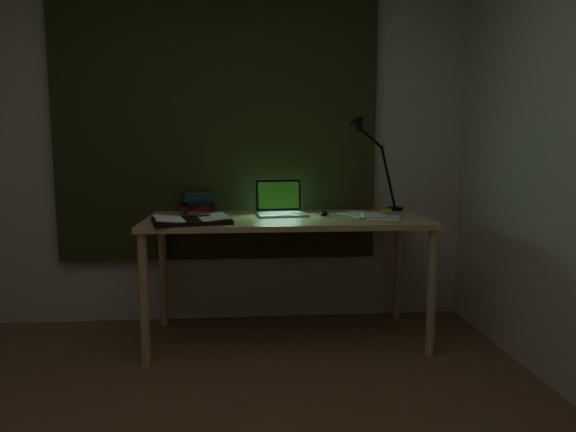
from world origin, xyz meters
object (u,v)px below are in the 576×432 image
(loose_papers, at_px, (365,215))
(desk_lamp, at_px, (396,168))
(open_textbook, at_px, (191,220))
(book_stack, at_px, (198,202))
(desk, at_px, (286,279))
(laptop, at_px, (282,198))

(loose_papers, distance_m, desk_lamp, 0.50)
(open_textbook, xyz_separation_m, loose_papers, (1.07, 0.20, -0.01))
(book_stack, bearing_deg, desk, -23.19)
(laptop, bearing_deg, book_stack, 156.29)
(open_textbook, relative_size, desk_lamp, 0.74)
(laptop, bearing_deg, loose_papers, -15.73)
(loose_papers, xyz_separation_m, desk_lamp, (0.28, 0.31, 0.28))
(loose_papers, bearing_deg, laptop, 171.21)
(desk, bearing_deg, desk_lamp, 21.25)
(book_stack, height_order, desk_lamp, desk_lamp)
(laptop, height_order, desk_lamp, desk_lamp)
(open_textbook, bearing_deg, laptop, 13.29)
(laptop, distance_m, open_textbook, 0.62)
(book_stack, xyz_separation_m, loose_papers, (1.08, -0.25, -0.07))
(laptop, relative_size, book_stack, 1.54)
(open_textbook, bearing_deg, desk_lamp, 6.80)
(desk, relative_size, book_stack, 7.51)
(loose_papers, bearing_deg, desk_lamp, 47.51)
(open_textbook, xyz_separation_m, desk_lamp, (1.36, 0.50, 0.28))
(book_stack, bearing_deg, desk_lamp, 2.53)
(open_textbook, distance_m, desk_lamp, 1.47)
(laptop, height_order, loose_papers, laptop)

